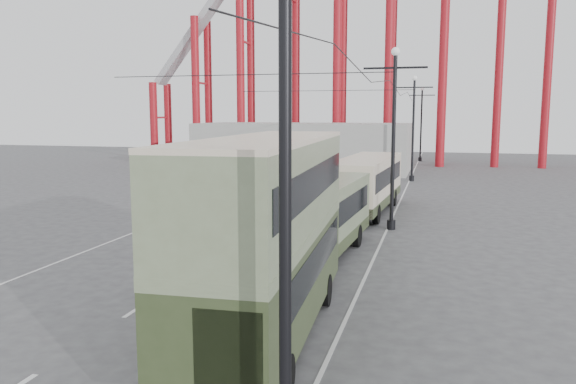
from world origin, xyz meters
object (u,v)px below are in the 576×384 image
(double_decker_bus, at_px, (268,227))
(single_decker_cream, at_px, (367,182))
(single_decker_green, at_px, (313,220))
(pedestrian, at_px, (185,276))

(double_decker_bus, distance_m, single_decker_cream, 20.13)
(single_decker_green, xyz_separation_m, pedestrian, (-3.05, -5.41, -1.00))
(double_decker_bus, bearing_deg, single_decker_green, 90.85)
(single_decker_cream, bearing_deg, double_decker_bus, -86.70)
(double_decker_bus, height_order, pedestrian, double_decker_bus)
(double_decker_bus, height_order, single_decker_cream, double_decker_bus)
(single_decker_cream, xyz_separation_m, pedestrian, (-3.67, -17.79, -1.11))
(double_decker_bus, relative_size, single_decker_green, 0.90)
(single_decker_cream, height_order, pedestrian, single_decker_cream)
(single_decker_green, distance_m, single_decker_cream, 12.39)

